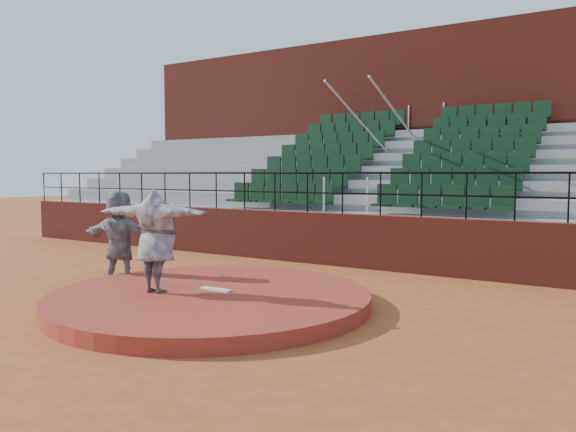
# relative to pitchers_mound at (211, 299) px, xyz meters

# --- Properties ---
(ground) EXTENTS (90.00, 90.00, 0.00)m
(ground) POSITION_rel_pitchers_mound_xyz_m (0.00, 0.00, -0.12)
(ground) COLOR #A75125
(ground) RESTS_ON ground
(pitchers_mound) EXTENTS (5.50, 5.50, 0.25)m
(pitchers_mound) POSITION_rel_pitchers_mound_xyz_m (0.00, 0.00, 0.00)
(pitchers_mound) COLOR #A23424
(pitchers_mound) RESTS_ON ground
(pitching_rubber) EXTENTS (0.60, 0.15, 0.03)m
(pitching_rubber) POSITION_rel_pitchers_mound_xyz_m (0.00, 0.15, 0.14)
(pitching_rubber) COLOR white
(pitching_rubber) RESTS_ON pitchers_mound
(boundary_wall) EXTENTS (24.00, 0.30, 1.30)m
(boundary_wall) POSITION_rel_pitchers_mound_xyz_m (0.00, 5.00, 0.53)
(boundary_wall) COLOR maroon
(boundary_wall) RESTS_ON ground
(wall_railing) EXTENTS (24.04, 0.05, 1.03)m
(wall_railing) POSITION_rel_pitchers_mound_xyz_m (0.00, 5.00, 1.90)
(wall_railing) COLOR black
(wall_railing) RESTS_ON boundary_wall
(seating_deck) EXTENTS (24.00, 5.97, 4.63)m
(seating_deck) POSITION_rel_pitchers_mound_xyz_m (0.00, 8.65, 1.32)
(seating_deck) COLOR gray
(seating_deck) RESTS_ON ground
(press_box_facade) EXTENTS (24.00, 3.00, 7.10)m
(press_box_facade) POSITION_rel_pitchers_mound_xyz_m (0.00, 12.60, 3.43)
(press_box_facade) COLOR maroon
(press_box_facade) RESTS_ON ground
(pitcher) EXTENTS (2.25, 0.95, 1.77)m
(pitcher) POSITION_rel_pitchers_mound_xyz_m (-0.78, -0.50, 1.01)
(pitcher) COLOR black
(pitcher) RESTS_ON pitchers_mound
(fielder) EXTENTS (1.90, 1.05, 1.95)m
(fielder) POSITION_rel_pitchers_mound_xyz_m (-2.77, 0.43, 0.85)
(fielder) COLOR black
(fielder) RESTS_ON ground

